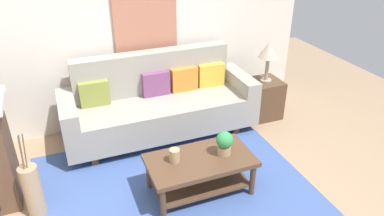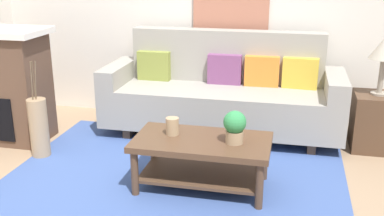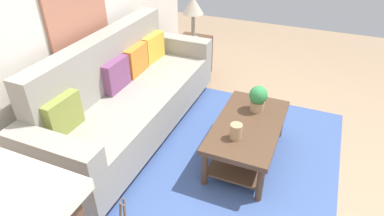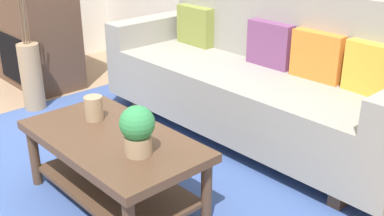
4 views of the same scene
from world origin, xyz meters
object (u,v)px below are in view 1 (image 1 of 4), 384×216
(coffee_table, at_px, (200,167))
(throw_pillow_plum, at_px, (156,84))
(side_table, at_px, (264,98))
(throw_pillow_olive, at_px, (94,93))
(couch, at_px, (159,104))
(table_lamp, at_px, (269,51))
(throw_pillow_mustard, at_px, (211,75))
(floor_vase, at_px, (33,191))
(framed_painting, at_px, (145,21))
(throw_pillow_orange, at_px, (184,79))
(potted_plant_tabletop, at_px, (224,142))
(tabletop_vase, at_px, (174,156))

(coffee_table, bearing_deg, throw_pillow_plum, 91.67)
(side_table, bearing_deg, throw_pillow_olive, 174.52)
(couch, bearing_deg, table_lamp, -3.70)
(couch, distance_m, throw_pillow_plum, 0.28)
(throw_pillow_olive, bearing_deg, throw_pillow_mustard, 0.00)
(throw_pillow_mustard, height_order, floor_vase, throw_pillow_mustard)
(throw_pillow_mustard, relative_size, table_lamp, 0.63)
(side_table, bearing_deg, table_lamp, 45.00)
(couch, distance_m, throw_pillow_mustard, 0.84)
(throw_pillow_plum, height_order, side_table, throw_pillow_plum)
(side_table, distance_m, table_lamp, 0.71)
(coffee_table, xyz_separation_m, framed_painting, (-0.04, 1.76, 1.11))
(throw_pillow_mustard, bearing_deg, coffee_table, -117.94)
(throw_pillow_orange, xyz_separation_m, throw_pillow_mustard, (0.40, 0.00, 0.00))
(framed_painting, bearing_deg, throw_pillow_plum, -90.00)
(throw_pillow_olive, distance_m, floor_vase, 1.44)
(throw_pillow_orange, xyz_separation_m, potted_plant_tabletop, (-0.09, -1.43, -0.11))
(throw_pillow_plum, xyz_separation_m, table_lamp, (1.54, -0.22, 0.31))
(potted_plant_tabletop, height_order, table_lamp, table_lamp)
(tabletop_vase, xyz_separation_m, potted_plant_tabletop, (0.53, -0.07, 0.07))
(couch, xyz_separation_m, table_lamp, (1.54, -0.10, 0.56))
(throw_pillow_olive, bearing_deg, throw_pillow_orange, 0.00)
(table_lamp, bearing_deg, throw_pillow_orange, 168.95)
(couch, relative_size, throw_pillow_olive, 6.90)
(throw_pillow_mustard, distance_m, potted_plant_tabletop, 1.52)
(throw_pillow_mustard, height_order, potted_plant_tabletop, throw_pillow_mustard)
(side_table, height_order, framed_painting, framed_painting)
(throw_pillow_plum, bearing_deg, potted_plant_tabletop, -78.02)
(potted_plant_tabletop, xyz_separation_m, framed_painting, (-0.30, 1.77, 0.85))
(throw_pillow_plum, bearing_deg, framed_painting, 90.00)
(throw_pillow_orange, xyz_separation_m, framed_painting, (-0.40, 0.34, 0.74))
(side_table, height_order, table_lamp, table_lamp)
(throw_pillow_plum, distance_m, throw_pillow_orange, 0.40)
(throw_pillow_plum, bearing_deg, table_lamp, -8.26)
(coffee_table, relative_size, tabletop_vase, 7.68)
(throw_pillow_plum, distance_m, potted_plant_tabletop, 1.47)
(throw_pillow_plum, distance_m, throw_pillow_mustard, 0.79)
(table_lamp, height_order, floor_vase, table_lamp)
(throw_pillow_orange, bearing_deg, floor_vase, -150.31)
(coffee_table, bearing_deg, side_table, 38.45)
(coffee_table, bearing_deg, table_lamp, 38.45)
(side_table, relative_size, table_lamp, 0.98)
(throw_pillow_orange, distance_m, side_table, 1.23)
(throw_pillow_orange, bearing_deg, framed_painting, 139.26)
(throw_pillow_olive, relative_size, floor_vase, 0.63)
(table_lamp, bearing_deg, coffee_table, -141.55)
(throw_pillow_olive, xyz_separation_m, floor_vase, (-0.80, -1.13, -0.39))
(throw_pillow_plum, relative_size, framed_painting, 0.43)
(coffee_table, xyz_separation_m, potted_plant_tabletop, (0.26, -0.02, 0.26))
(potted_plant_tabletop, bearing_deg, throw_pillow_olive, 127.44)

